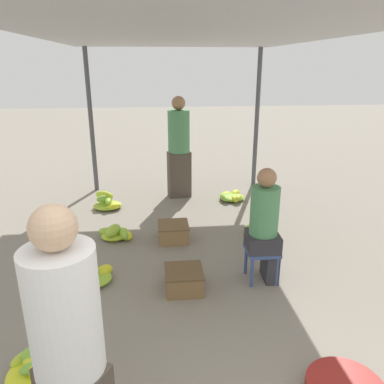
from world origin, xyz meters
name	(u,v)px	position (x,y,z in m)	size (l,w,h in m)	color
canopy_post_back_left	(91,122)	(-1.52, 5.74, 1.27)	(0.08, 0.08, 2.55)	#4C4C51
canopy_post_back_right	(257,120)	(1.52, 5.74, 1.27)	(0.08, 0.08, 2.55)	#4C4C51
canopy_tarp	(190,33)	(0.00, 3.02, 2.57)	(3.44, 5.84, 0.04)	#B2B2B7
vendor_foreground	(70,353)	(-0.87, 0.44, 0.87)	(0.48, 0.48, 1.68)	#4C4238
stool	(262,255)	(0.71, 2.37, 0.30)	(0.34, 0.34, 0.38)	#384C84
vendor_seated	(265,225)	(0.73, 2.37, 0.66)	(0.36, 0.36, 1.28)	#2D2D33
banana_pile_left_0	(91,275)	(-1.15, 2.52, 0.07)	(0.50, 0.49, 0.20)	#8CBC33
banana_pile_left_1	(116,233)	(-0.96, 3.55, 0.08)	(0.54, 0.39, 0.21)	#96C031
banana_pile_left_2	(43,367)	(-1.31, 1.21, 0.08)	(0.62, 0.57, 0.23)	#B0CB2D
banana_pile_left_3	(107,203)	(-1.20, 4.72, 0.10)	(0.47, 0.42, 0.29)	yellow
banana_pile_right_0	(260,232)	(1.01, 3.43, 0.07)	(0.48, 0.47, 0.17)	#9BC230
banana_pile_right_1	(232,197)	(0.91, 4.91, 0.06)	(0.45, 0.56, 0.15)	#7DB636
crate_near	(173,232)	(-0.19, 3.45, 0.12)	(0.41, 0.41, 0.23)	olive
crate_mid	(184,280)	(-0.14, 2.26, 0.12)	(0.40, 0.40, 0.23)	brown
shopper_walking_mid	(179,146)	(0.02, 5.21, 0.91)	(0.44, 0.44, 1.76)	#4C4238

